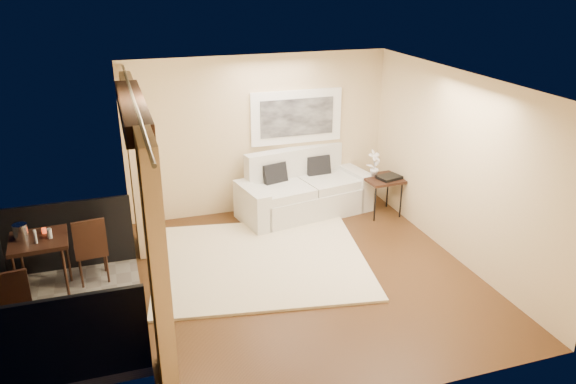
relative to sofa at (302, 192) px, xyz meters
name	(u,v)px	position (x,y,z in m)	size (l,w,h in m)	color
floor	(308,275)	(-0.65, -2.10, -0.38)	(5.00, 5.00, 0.00)	#4D2F16
room_shell	(132,109)	(-2.78, -2.10, 2.14)	(5.00, 6.40, 5.00)	white
balcony	(53,305)	(-3.95, -2.10, -0.21)	(1.81, 2.60, 1.17)	#605B56
curtains	(144,206)	(-2.76, -2.10, 0.95)	(0.16, 4.80, 2.64)	tan
artwork	(297,117)	(0.02, 0.36, 1.24)	(1.62, 0.07, 0.92)	white
rug	(260,261)	(-1.18, -1.52, -0.36)	(3.03, 2.64, 0.04)	#F1E4C2
sofa	(302,192)	(0.00, 0.00, 0.00)	(2.39, 1.36, 1.08)	silver
side_table	(382,181)	(1.28, -0.48, 0.22)	(0.64, 0.64, 0.66)	black
tray	(389,177)	(1.37, -0.56, 0.30)	(0.38, 0.28, 0.05)	black
orchid	(374,164)	(1.17, -0.37, 0.51)	(0.25, 0.17, 0.47)	white
bistro_table	(39,244)	(-4.06, -1.51, 0.36)	(0.74, 0.74, 0.82)	black
balcony_chair_far	(91,246)	(-3.47, -1.38, 0.17)	(0.46, 0.46, 0.96)	black
balcony_chair_near	(14,304)	(-4.29, -2.47, 0.11)	(0.41, 0.41, 0.86)	black
ice_bucket	(21,232)	(-4.25, -1.46, 0.54)	(0.18, 0.18, 0.20)	silver
candle	(44,231)	(-4.00, -1.37, 0.47)	(0.06, 0.06, 0.07)	red
vase	(35,237)	(-4.07, -1.64, 0.53)	(0.04, 0.04, 0.18)	silver
glass_a	(50,234)	(-3.92, -1.54, 0.50)	(0.06, 0.06, 0.12)	silver
glass_b	(49,233)	(-3.92, -1.52, 0.50)	(0.06, 0.06, 0.12)	white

